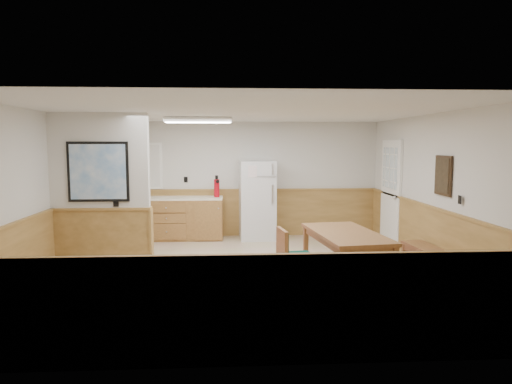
{
  "coord_description": "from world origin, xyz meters",
  "views": [
    {
      "loc": [
        -0.24,
        -6.97,
        2.03
      ],
      "look_at": [
        0.18,
        0.4,
        1.24
      ],
      "focal_mm": 32.0,
      "sensor_mm": 36.0,
      "label": 1
    }
  ],
  "objects": [
    {
      "name": "ground",
      "position": [
        0.0,
        0.0,
        0.0
      ],
      "size": [
        6.0,
        6.0,
        0.0
      ],
      "primitive_type": "plane",
      "color": "tan",
      "rests_on": "ground"
    },
    {
      "name": "ceiling",
      "position": [
        0.0,
        0.0,
        2.5
      ],
      "size": [
        6.0,
        6.0,
        0.02
      ],
      "primitive_type": "cube",
      "color": "white",
      "rests_on": "back_wall"
    },
    {
      "name": "back_wall",
      "position": [
        0.0,
        3.0,
        1.25
      ],
      "size": [
        6.0,
        0.02,
        2.5
      ],
      "primitive_type": "cube",
      "color": "silver",
      "rests_on": "ground"
    },
    {
      "name": "right_wall",
      "position": [
        3.0,
        0.0,
        1.25
      ],
      "size": [
        0.02,
        6.0,
        2.5
      ],
      "primitive_type": "cube",
      "color": "silver",
      "rests_on": "ground"
    },
    {
      "name": "left_wall",
      "position": [
        -3.0,
        0.0,
        1.25
      ],
      "size": [
        0.02,
        6.0,
        2.5
      ],
      "primitive_type": "cube",
      "color": "silver",
      "rests_on": "ground"
    },
    {
      "name": "wainscot_back",
      "position": [
        0.0,
        2.98,
        0.5
      ],
      "size": [
        6.0,
        0.04,
        1.0
      ],
      "primitive_type": "cube",
      "color": "tan",
      "rests_on": "ground"
    },
    {
      "name": "wainscot_right",
      "position": [
        2.98,
        0.0,
        0.5
      ],
      "size": [
        0.04,
        6.0,
        1.0
      ],
      "primitive_type": "cube",
      "color": "tan",
      "rests_on": "ground"
    },
    {
      "name": "wainscot_left",
      "position": [
        -2.98,
        0.0,
        0.5
      ],
      "size": [
        0.04,
        6.0,
        1.0
      ],
      "primitive_type": "cube",
      "color": "tan",
      "rests_on": "ground"
    },
    {
      "name": "partition_wall",
      "position": [
        -2.25,
        0.19,
        1.23
      ],
      "size": [
        1.5,
        0.2,
        2.5
      ],
      "color": "silver",
      "rests_on": "ground"
    },
    {
      "name": "kitchen_counter",
      "position": [
        -1.21,
        2.68,
        0.46
      ],
      "size": [
        2.2,
        0.61,
        1.0
      ],
      "color": "#A37339",
      "rests_on": "ground"
    },
    {
      "name": "exterior_door",
      "position": [
        2.96,
        1.9,
        1.05
      ],
      "size": [
        0.07,
        1.02,
        2.15
      ],
      "color": "white",
      "rests_on": "ground"
    },
    {
      "name": "kitchen_window",
      "position": [
        -2.1,
        2.98,
        1.55
      ],
      "size": [
        0.8,
        0.04,
        1.0
      ],
      "color": "white",
      "rests_on": "back_wall"
    },
    {
      "name": "wall_painting",
      "position": [
        2.97,
        -0.3,
        1.55
      ],
      "size": [
        0.04,
        0.5,
        0.6
      ],
      "color": "#2F2012",
      "rests_on": "right_wall"
    },
    {
      "name": "fluorescent_fixture",
      "position": [
        -0.8,
        1.3,
        2.45
      ],
      "size": [
        1.2,
        0.3,
        0.09
      ],
      "color": "white",
      "rests_on": "ceiling"
    },
    {
      "name": "refrigerator",
      "position": [
        0.34,
        2.63,
        0.83
      ],
      "size": [
        0.77,
        0.74,
        1.67
      ],
      "rotation": [
        0.0,
        0.0,
        0.05
      ],
      "color": "silver",
      "rests_on": "ground"
    },
    {
      "name": "dining_table",
      "position": [
        1.44,
        -0.56,
        0.66
      ],
      "size": [
        1.06,
        1.8,
        0.75
      ],
      "rotation": [
        0.0,
        0.0,
        0.12
      ],
      "color": "olive",
      "rests_on": "ground"
    },
    {
      "name": "dining_bench",
      "position": [
        2.8,
        -0.56,
        0.34
      ],
      "size": [
        0.49,
        1.65,
        0.45
      ],
      "rotation": [
        0.0,
        0.0,
        0.08
      ],
      "color": "olive",
      "rests_on": "ground"
    },
    {
      "name": "dining_chair",
      "position": [
        0.6,
        -0.77,
        0.49
      ],
      "size": [
        0.73,
        0.55,
        0.85
      ],
      "rotation": [
        0.0,
        0.0,
        0.14
      ],
      "color": "olive",
      "rests_on": "ground"
    },
    {
      "name": "fire_extinguisher",
      "position": [
        -0.52,
        2.66,
        1.1
      ],
      "size": [
        0.15,
        0.15,
        0.46
      ],
      "rotation": [
        0.0,
        0.0,
        -0.34
      ],
      "color": "#B30917",
      "rests_on": "kitchen_counter"
    },
    {
      "name": "soap_bottle",
      "position": [
        -2.27,
        2.64,
        1.01
      ],
      "size": [
        0.09,
        0.09,
        0.23
      ],
      "primitive_type": "cylinder",
      "rotation": [
        0.0,
        0.0,
        0.25
      ],
      "color": "#198C2C",
      "rests_on": "kitchen_counter"
    }
  ]
}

